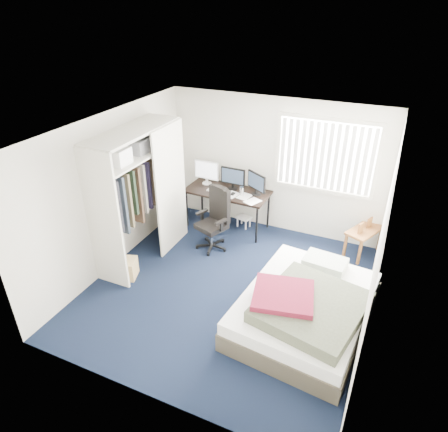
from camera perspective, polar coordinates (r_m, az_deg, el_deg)
ground at (r=6.28m, az=0.53°, el=-10.27°), size 4.20×4.20×0.00m
room_shell at (r=5.45m, az=0.60°, el=2.11°), size 4.20×4.20×4.20m
window_assembly at (r=6.99m, az=14.33°, el=8.27°), size 1.72×0.09×1.32m
closet at (r=6.49m, az=-12.12°, el=4.53°), size 0.64×1.84×2.22m
desk at (r=7.48m, az=0.61°, el=3.88°), size 1.58×0.77×1.23m
office_chair at (r=7.01m, az=-1.36°, el=-1.27°), size 0.69×0.69×1.14m
footstool at (r=7.75m, az=2.85°, el=-0.44°), size 0.31×0.27×0.22m
nightstand at (r=7.21m, az=19.44°, el=-2.22°), size 0.62×0.80×0.67m
bed at (r=5.61m, az=11.51°, el=-12.74°), size 1.79×2.26×0.69m
pine_box at (r=6.62m, az=-14.20°, el=-7.22°), size 0.49×0.43×0.31m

